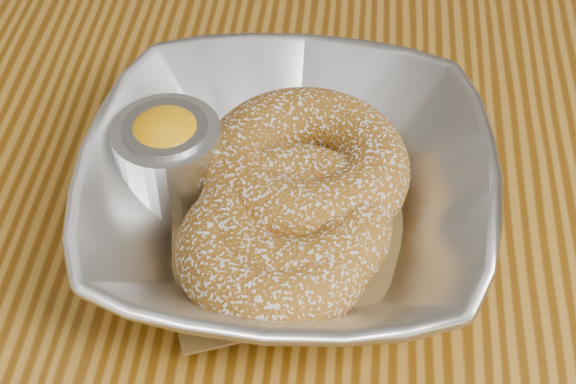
# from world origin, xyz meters

# --- Properties ---
(table) EXTENTS (1.20, 0.80, 0.75)m
(table) POSITION_xyz_m (0.00, 0.00, 0.65)
(table) COLOR brown
(table) RESTS_ON ground_plane
(serving_bowl) EXTENTS (0.22, 0.22, 0.05)m
(serving_bowl) POSITION_xyz_m (-0.11, -0.03, 0.78)
(serving_bowl) COLOR silver
(serving_bowl) RESTS_ON table
(parchment) EXTENTS (0.19, 0.19, 0.00)m
(parchment) POSITION_xyz_m (-0.11, -0.03, 0.76)
(parchment) COLOR brown
(parchment) RESTS_ON table
(donut_back) EXTENTS (0.14, 0.14, 0.04)m
(donut_back) POSITION_xyz_m (-0.10, -0.01, 0.78)
(donut_back) COLOR brown
(donut_back) RESTS_ON parchment
(donut_front) EXTENTS (0.12, 0.12, 0.04)m
(donut_front) POSITION_xyz_m (-0.10, -0.05, 0.78)
(donut_front) COLOR brown
(donut_front) RESTS_ON parchment
(donut_extra) EXTENTS (0.10, 0.10, 0.04)m
(donut_extra) POSITION_xyz_m (-0.11, -0.07, 0.78)
(donut_extra) COLOR brown
(donut_extra) RESTS_ON parchment
(ramekin) EXTENTS (0.06, 0.06, 0.05)m
(ramekin) POSITION_xyz_m (-0.17, -0.01, 0.79)
(ramekin) COLOR silver
(ramekin) RESTS_ON table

